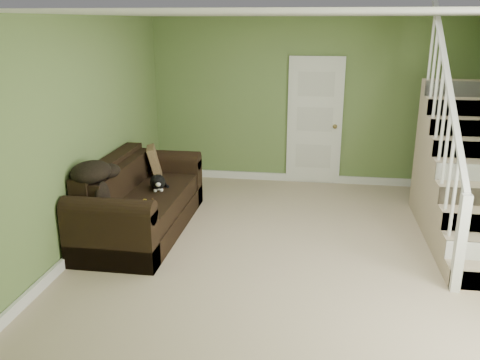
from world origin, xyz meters
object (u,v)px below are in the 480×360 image
(sofa, at_px, (139,204))
(cat, at_px, (157,182))
(side_table, at_px, (146,185))
(banana, at_px, (146,202))

(sofa, height_order, cat, sofa)
(side_table, xyz_separation_m, banana, (0.48, -1.33, 0.25))
(sofa, height_order, banana, sofa)
(side_table, height_order, banana, side_table)
(sofa, xyz_separation_m, cat, (0.20, 0.15, 0.24))
(cat, distance_m, banana, 0.55)
(sofa, relative_size, side_table, 3.02)
(banana, bearing_deg, cat, 56.09)
(side_table, xyz_separation_m, cat, (0.44, -0.79, 0.32))
(cat, relative_size, banana, 2.54)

